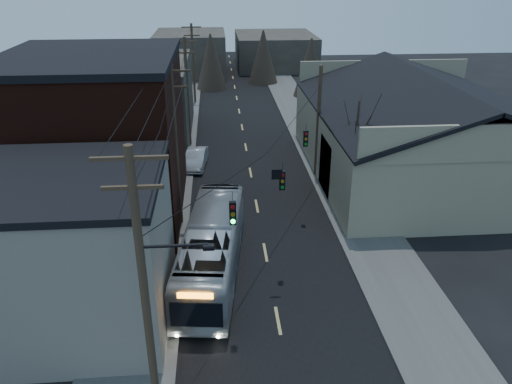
# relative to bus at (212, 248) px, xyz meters

# --- Properties ---
(road_surface) EXTENTS (9.00, 110.00, 0.02)m
(road_surface) POSITION_rel_bus_xyz_m (3.00, 17.84, -1.54)
(road_surface) COLOR black
(road_surface) RESTS_ON ground
(sidewalk_left) EXTENTS (4.00, 110.00, 0.12)m
(sidewalk_left) POSITION_rel_bus_xyz_m (-3.50, 17.84, -1.49)
(sidewalk_left) COLOR #474744
(sidewalk_left) RESTS_ON ground
(sidewalk_right) EXTENTS (4.00, 110.00, 0.12)m
(sidewalk_right) POSITION_rel_bus_xyz_m (9.50, 17.84, -1.49)
(sidewalk_right) COLOR #474744
(sidewalk_right) RESTS_ON ground
(building_clapboard) EXTENTS (8.00, 8.00, 7.00)m
(building_clapboard) POSITION_rel_bus_xyz_m (-6.00, -3.16, 1.95)
(building_clapboard) COLOR gray
(building_clapboard) RESTS_ON ground
(building_brick) EXTENTS (10.00, 12.00, 10.00)m
(building_brick) POSITION_rel_bus_xyz_m (-7.00, 7.84, 3.45)
(building_brick) COLOR black
(building_brick) RESTS_ON ground
(building_left_far) EXTENTS (9.00, 14.00, 7.00)m
(building_left_far) POSITION_rel_bus_xyz_m (-6.50, 23.84, 1.95)
(building_left_far) COLOR #312D27
(building_left_far) RESTS_ON ground
(warehouse) EXTENTS (16.16, 20.60, 7.73)m
(warehouse) POSITION_rel_bus_xyz_m (16.00, 12.84, 1.14)
(warehouse) COLOR gray
(warehouse) RESTS_ON ground
(building_far_left) EXTENTS (10.00, 12.00, 6.00)m
(building_far_left) POSITION_rel_bus_xyz_m (-3.00, 52.84, 1.45)
(building_far_left) COLOR #312D27
(building_far_left) RESTS_ON ground
(building_far_right) EXTENTS (12.00, 14.00, 5.00)m
(building_far_right) POSITION_rel_bus_xyz_m (10.00, 57.84, 0.95)
(building_far_right) COLOR #312D27
(building_far_right) RESTS_ON ground
(bare_tree) EXTENTS (0.40, 0.40, 7.20)m
(bare_tree) POSITION_rel_bus_xyz_m (9.50, 7.84, 2.05)
(bare_tree) COLOR black
(bare_tree) RESTS_ON ground
(utility_lines) EXTENTS (11.24, 45.28, 10.50)m
(utility_lines) POSITION_rel_bus_xyz_m (-0.11, 11.98, 3.40)
(utility_lines) COLOR #382B1E
(utility_lines) RESTS_ON ground
(bus) EXTENTS (3.91, 11.38, 3.11)m
(bus) POSITION_rel_bus_xyz_m (0.00, 0.00, 0.00)
(bus) COLOR #A3A9AF
(bus) RESTS_ON ground
(parked_car) EXTENTS (1.95, 4.44, 1.42)m
(parked_car) POSITION_rel_bus_xyz_m (-1.30, 15.43, -0.84)
(parked_car) COLOR #A4A7AC
(parked_car) RESTS_ON ground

